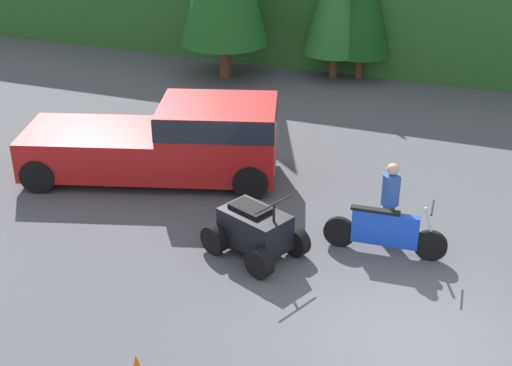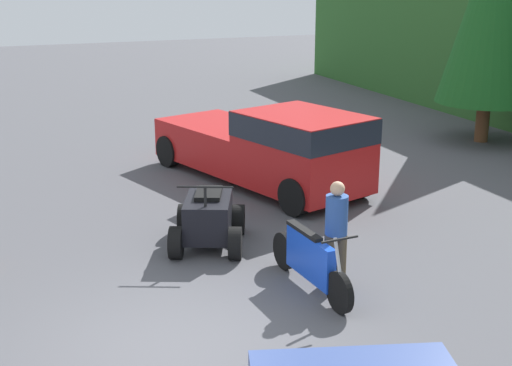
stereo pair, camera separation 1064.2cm
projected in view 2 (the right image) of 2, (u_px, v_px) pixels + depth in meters
name	position (u px, v px, depth m)	size (l,w,h in m)	color
ground_plane	(174.00, 352.00, 9.31)	(80.00, 80.00, 0.00)	#4C4C51
tree_left	(493.00, 8.00, 19.45)	(2.80, 2.80, 6.37)	brown
pickup_truck_red	(272.00, 145.00, 16.05)	(6.12, 3.61, 1.84)	red
dirt_bike	(310.00, 261.00, 11.00)	(2.37, 0.60, 1.14)	black
quad_atv	(208.00, 220.00, 12.73)	(2.11, 1.84, 1.27)	black
rider_person	(336.00, 229.00, 11.06)	(0.40, 0.40, 1.69)	brown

